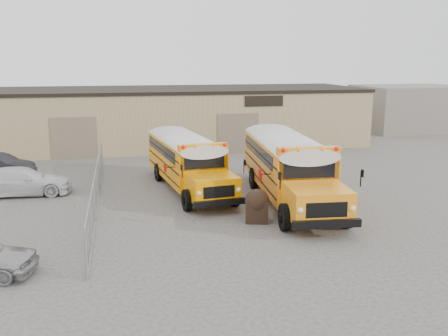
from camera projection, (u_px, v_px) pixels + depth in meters
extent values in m
plane|color=#44413F|center=(229.00, 214.00, 23.04)|extent=(120.00, 120.00, 0.00)
cube|color=tan|center=(178.00, 117.00, 41.68)|extent=(30.00, 10.00, 4.50)
cube|color=black|center=(177.00, 89.00, 41.19)|extent=(30.20, 10.20, 0.25)
cube|color=black|center=(264.00, 101.00, 37.73)|extent=(3.00, 0.08, 0.80)
cube|color=#7F755A|center=(74.00, 138.00, 35.44)|extent=(3.20, 0.08, 3.00)
cube|color=#7F755A|center=(238.00, 133.00, 37.84)|extent=(3.20, 0.08, 3.00)
cylinder|color=#909298|center=(86.00, 255.00, 15.91)|extent=(0.07, 0.07, 1.80)
cylinder|color=#909298|center=(91.00, 225.00, 18.78)|extent=(0.07, 0.07, 1.80)
cylinder|color=#909298|center=(94.00, 203.00, 21.64)|extent=(0.07, 0.07, 1.80)
cylinder|color=#909298|center=(97.00, 186.00, 24.51)|extent=(0.07, 0.07, 1.80)
cylinder|color=#909298|center=(99.00, 173.00, 27.38)|extent=(0.07, 0.07, 1.80)
cylinder|color=#909298|center=(101.00, 162.00, 30.25)|extent=(0.07, 0.07, 1.80)
cylinder|color=#909298|center=(102.00, 153.00, 33.12)|extent=(0.07, 0.07, 1.80)
cylinder|color=#909298|center=(96.00, 169.00, 24.33)|extent=(0.05, 18.00, 0.05)
cylinder|color=#909298|center=(98.00, 203.00, 24.69)|extent=(0.05, 18.00, 0.05)
cube|color=#909298|center=(97.00, 186.00, 24.51)|extent=(0.02, 18.00, 1.70)
cube|color=gray|center=(410.00, 108.00, 50.33)|extent=(10.00, 8.00, 4.40)
cube|color=#FF9300|center=(161.00, 142.00, 33.54)|extent=(3.50, 7.89, 2.06)
cube|color=#FF9300|center=(180.00, 162.00, 29.11)|extent=(2.48, 2.48, 1.15)
cube|color=black|center=(175.00, 142.00, 29.93)|extent=(2.05, 0.33, 0.75)
cube|color=silver|center=(161.00, 125.00, 33.29)|extent=(3.51, 7.97, 0.40)
cube|color=#FF9300|center=(173.00, 131.00, 30.00)|extent=(2.50, 0.82, 0.36)
sphere|color=#E50705|center=(157.00, 131.00, 29.42)|extent=(0.20, 0.20, 0.20)
sphere|color=#E50705|center=(191.00, 129.00, 30.11)|extent=(0.20, 0.20, 0.20)
sphere|color=orange|center=(167.00, 130.00, 29.61)|extent=(0.20, 0.20, 0.20)
sphere|color=orange|center=(182.00, 129.00, 29.92)|extent=(0.20, 0.20, 0.20)
cube|color=black|center=(185.00, 174.00, 28.12)|extent=(2.46, 0.55, 0.28)
cube|color=black|center=(150.00, 146.00, 37.30)|extent=(2.46, 0.53, 0.28)
cube|color=black|center=(161.00, 143.00, 33.56)|extent=(3.52, 7.74, 0.06)
cube|color=black|center=(160.00, 133.00, 33.69)|extent=(3.37, 6.70, 0.62)
cylinder|color=black|center=(159.00, 173.00, 28.95)|extent=(0.42, 1.07, 1.04)
cylinder|color=black|center=(199.00, 170.00, 29.72)|extent=(0.42, 1.07, 1.04)
cylinder|color=black|center=(140.00, 154.00, 34.78)|extent=(0.42, 1.07, 1.04)
cylinder|color=black|center=(173.00, 152.00, 35.55)|extent=(0.42, 1.07, 1.04)
cylinder|color=#BF0505|center=(143.00, 148.00, 30.56)|extent=(0.10, 0.56, 0.56)
cube|color=orange|center=(260.00, 142.00, 32.30)|extent=(3.47, 8.68, 2.29)
cube|color=orange|center=(279.00, 168.00, 27.11)|extent=(2.65, 2.65, 1.28)
cube|color=black|center=(275.00, 143.00, 28.07)|extent=(2.29, 0.25, 0.84)
cube|color=silver|center=(260.00, 122.00, 32.02)|extent=(3.47, 8.77, 0.45)
cube|color=orange|center=(274.00, 130.00, 28.17)|extent=(2.77, 0.78, 0.40)
sphere|color=#E50705|center=(254.00, 129.00, 27.75)|extent=(0.22, 0.22, 0.22)
sphere|color=#E50705|center=(295.00, 128.00, 28.04)|extent=(0.22, 0.22, 0.22)
sphere|color=orange|center=(266.00, 129.00, 27.83)|extent=(0.22, 0.22, 0.22)
sphere|color=orange|center=(284.00, 128.00, 27.96)|extent=(0.22, 0.22, 0.22)
cube|color=black|center=(285.00, 183.00, 25.94)|extent=(2.75, 0.47, 0.31)
cube|color=black|center=(248.00, 146.00, 36.69)|extent=(2.74, 0.44, 0.31)
cube|color=black|center=(260.00, 144.00, 32.32)|extent=(3.50, 8.52, 0.07)
cube|color=black|center=(259.00, 132.00, 32.49)|extent=(3.39, 7.35, 0.69)
cylinder|color=black|center=(255.00, 179.00, 27.20)|extent=(0.41, 1.18, 1.16)
cylinder|color=black|center=(302.00, 178.00, 27.52)|extent=(0.41, 1.18, 1.16)
cylinder|color=black|center=(236.00, 155.00, 34.03)|extent=(0.41, 1.18, 1.16)
cylinder|color=black|center=(274.00, 154.00, 34.35)|extent=(0.41, 1.18, 1.16)
cylinder|color=#BF0505|center=(238.00, 149.00, 29.22)|extent=(0.08, 0.63, 0.63)
cube|color=black|center=(257.00, 211.00, 21.88)|extent=(1.19, 1.12, 0.98)
sphere|color=black|center=(257.00, 201.00, 21.78)|extent=(1.08, 1.08, 1.08)
imported|color=silver|center=(22.00, 181.00, 26.15)|extent=(5.02, 2.06, 1.46)
imported|color=black|center=(0.00, 165.00, 30.38)|extent=(4.37, 2.72, 1.36)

